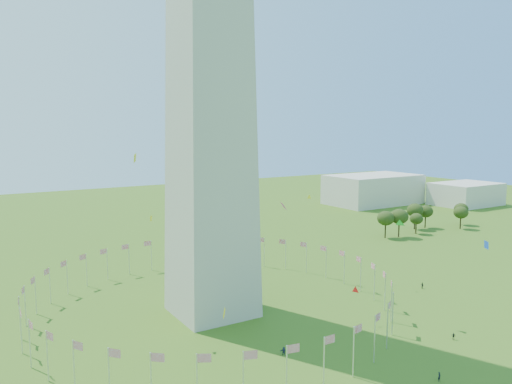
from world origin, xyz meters
The scene contains 5 objects.
flag_ring centered at (0.00, 50.00, 4.50)m, with size 80.24×80.24×9.00m.
gov_building_east_a centered at (150.00, 150.00, 8.00)m, with size 50.00×30.00×16.00m, color beige.
gov_building_east_b centered at (190.00, 120.00, 6.00)m, with size 35.00×25.00×12.00m, color beige.
kites_aloft centered at (5.76, 28.18, 20.41)m, with size 112.60×75.74×34.63m.
tree_line_east centered at (112.49, 85.35, 4.96)m, with size 53.43×15.82×10.81m.
Camera 1 is at (-49.42, -49.04, 42.47)m, focal length 35.00 mm.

